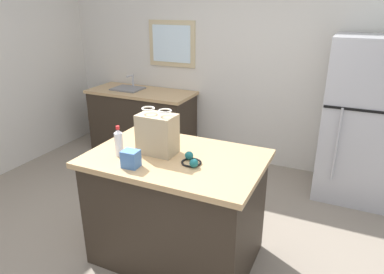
{
  "coord_description": "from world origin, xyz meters",
  "views": [
    {
      "loc": [
        1.21,
        -2.07,
        2.02
      ],
      "look_at": [
        0.07,
        0.37,
        0.97
      ],
      "focal_mm": 32.63,
      "sensor_mm": 36.0,
      "label": 1
    }
  ],
  "objects_px": {
    "kitchen_island": "(176,207)",
    "small_box": "(131,159)",
    "refrigerator": "(364,121)",
    "bottle": "(119,142)",
    "shopping_bag": "(157,134)",
    "ear_defenders": "(191,160)"
  },
  "relations": [
    {
      "from": "kitchen_island",
      "to": "small_box",
      "type": "distance_m",
      "value": 0.63
    },
    {
      "from": "refrigerator",
      "to": "small_box",
      "type": "xyz_separation_m",
      "value": [
        -1.51,
        -2.03,
        0.12
      ]
    },
    {
      "from": "kitchen_island",
      "to": "bottle",
      "type": "height_order",
      "value": "bottle"
    },
    {
      "from": "small_box",
      "to": "refrigerator",
      "type": "bearing_deg",
      "value": 53.23
    },
    {
      "from": "refrigerator",
      "to": "bottle",
      "type": "height_order",
      "value": "refrigerator"
    },
    {
      "from": "shopping_bag",
      "to": "small_box",
      "type": "height_order",
      "value": "shopping_bag"
    },
    {
      "from": "refrigerator",
      "to": "kitchen_island",
      "type": "bearing_deg",
      "value": -127.25
    },
    {
      "from": "small_box",
      "to": "bottle",
      "type": "xyz_separation_m",
      "value": [
        -0.19,
        0.13,
        0.04
      ]
    },
    {
      "from": "refrigerator",
      "to": "bottle",
      "type": "distance_m",
      "value": 2.56
    },
    {
      "from": "kitchen_island",
      "to": "refrigerator",
      "type": "xyz_separation_m",
      "value": [
        1.31,
        1.73,
        0.39
      ]
    },
    {
      "from": "small_box",
      "to": "ear_defenders",
      "type": "height_order",
      "value": "small_box"
    },
    {
      "from": "small_box",
      "to": "bottle",
      "type": "relative_size",
      "value": 0.52
    },
    {
      "from": "small_box",
      "to": "bottle",
      "type": "bearing_deg",
      "value": 146.01
    },
    {
      "from": "kitchen_island",
      "to": "ear_defenders",
      "type": "height_order",
      "value": "ear_defenders"
    },
    {
      "from": "refrigerator",
      "to": "shopping_bag",
      "type": "height_order",
      "value": "refrigerator"
    },
    {
      "from": "kitchen_island",
      "to": "bottle",
      "type": "bearing_deg",
      "value": -156.96
    },
    {
      "from": "shopping_bag",
      "to": "refrigerator",
      "type": "bearing_deg",
      "value": 49.69
    },
    {
      "from": "kitchen_island",
      "to": "shopping_bag",
      "type": "bearing_deg",
      "value": -179.93
    },
    {
      "from": "kitchen_island",
      "to": "small_box",
      "type": "bearing_deg",
      "value": -123.88
    },
    {
      "from": "refrigerator",
      "to": "ear_defenders",
      "type": "height_order",
      "value": "refrigerator"
    },
    {
      "from": "kitchen_island",
      "to": "shopping_bag",
      "type": "distance_m",
      "value": 0.63
    },
    {
      "from": "ear_defenders",
      "to": "kitchen_island",
      "type": "bearing_deg",
      "value": 158.53
    }
  ]
}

